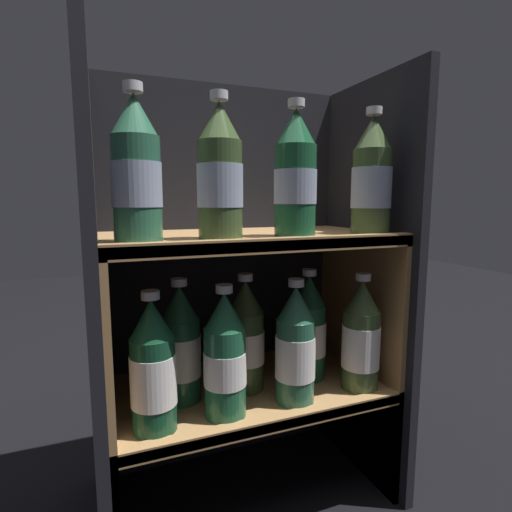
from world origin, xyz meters
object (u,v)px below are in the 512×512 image
object	(u,v)px
bottle_lower_back_1	(246,338)
bottle_upper_front_0	(136,173)
bottle_lower_back_2	(308,330)
bottle_lower_front_0	(153,370)
bottle_lower_front_2	(295,348)
bottle_upper_front_1	(220,176)
bottle_lower_front_1	(225,358)
bottle_upper_front_2	(295,177)
bottle_lower_back_0	(181,347)
bottle_upper_front_3	(372,179)
bottle_lower_front_3	(361,338)

from	to	relation	value
bottle_lower_back_1	bottle_upper_front_0	bearing A→B (deg)	-157.96
bottle_lower_back_2	bottle_lower_front_0	bearing A→B (deg)	-166.03
bottle_lower_front_0	bottle_lower_front_2	world-z (taller)	same
bottle_upper_front_1	bottle_lower_front_1	distance (m)	0.32
bottle_upper_front_2	bottle_lower_back_0	world-z (taller)	bottle_upper_front_2
bottle_lower_front_0	bottle_lower_back_0	xyz separation A→B (m)	(0.06, 0.08, 0.00)
bottle_lower_front_1	bottle_lower_back_1	xyz separation A→B (m)	(0.07, 0.08, -0.00)
bottle_upper_front_3	bottle_lower_back_2	bearing A→B (deg)	135.39
bottle_lower_front_0	bottle_lower_back_0	world-z (taller)	same
bottle_upper_front_2	bottle_lower_back_1	world-z (taller)	bottle_upper_front_2
bottle_lower_front_1	bottle_lower_front_0	bearing A→B (deg)	180.00
bottle_upper_front_1	bottle_lower_front_2	size ratio (longest dim) A/B	1.00
bottle_upper_front_0	bottle_upper_front_3	bearing A→B (deg)	0.00
bottle_lower_back_0	bottle_lower_front_3	bearing A→B (deg)	-13.48
bottle_upper_front_3	bottle_upper_front_0	bearing A→B (deg)	180.00
bottle_lower_back_0	bottle_upper_front_1	bearing A→B (deg)	-55.86
bottle_upper_front_0	bottle_lower_front_2	xyz separation A→B (m)	(0.28, -0.00, -0.32)
bottle_lower_front_1	bottle_lower_front_3	size ratio (longest dim) A/B	1.00
bottle_lower_front_1	bottle_lower_back_0	world-z (taller)	same
bottle_lower_front_2	bottle_upper_front_0	bearing A→B (deg)	180.00
bottle_lower_front_0	bottle_lower_front_3	xyz separation A→B (m)	(0.42, -0.00, -0.00)
bottle_lower_front_0	bottle_lower_back_2	distance (m)	0.35
bottle_lower_back_0	bottle_upper_front_3	bearing A→B (deg)	-13.10
bottle_lower_back_2	bottle_lower_back_0	bearing A→B (deg)	180.00
bottle_lower_front_2	bottle_upper_front_3	bearing A→B (deg)	0.00
bottle_lower_back_0	bottle_lower_back_1	bearing A→B (deg)	0.00
bottle_upper_front_1	bottle_lower_front_3	distance (m)	0.44
bottle_lower_back_0	bottle_lower_back_2	xyz separation A→B (m)	(0.28, -0.00, 0.00)
bottle_lower_front_3	bottle_upper_front_3	bearing A→B (deg)	0.00
bottle_upper_front_2	bottle_lower_front_2	size ratio (longest dim) A/B	1.00
bottle_lower_back_1	bottle_upper_front_2	bearing A→B (deg)	-52.38
bottle_lower_back_1	bottle_lower_front_1	bearing A→B (deg)	-129.62
bottle_lower_back_0	bottle_lower_back_2	distance (m)	0.28
bottle_lower_front_2	bottle_lower_back_1	distance (m)	0.11
bottle_upper_front_1	bottle_lower_front_2	bearing A→B (deg)	-0.00
bottle_upper_front_0	bottle_lower_front_3	size ratio (longest dim) A/B	1.00
bottle_upper_front_2	bottle_lower_front_3	xyz separation A→B (m)	(0.16, 0.00, -0.32)
bottle_lower_front_1	bottle_lower_back_0	xyz separation A→B (m)	(-0.06, 0.08, -0.00)
bottle_upper_front_0	bottle_upper_front_1	world-z (taller)	same
bottle_upper_front_0	bottle_lower_front_2	bearing A→B (deg)	-0.00
bottle_lower_front_0	bottle_lower_back_1	distance (m)	0.21
bottle_upper_front_1	bottle_upper_front_2	xyz separation A→B (m)	(0.14, -0.00, 0.00)
bottle_lower_back_1	bottle_lower_back_2	xyz separation A→B (m)	(0.15, -0.00, -0.00)
bottle_lower_back_0	bottle_lower_back_2	bearing A→B (deg)	-0.00
bottle_upper_front_1	bottle_upper_front_3	bearing A→B (deg)	0.00
bottle_upper_front_3	bottle_upper_front_1	bearing A→B (deg)	180.00
bottle_lower_back_2	bottle_lower_back_1	bearing A→B (deg)	180.00
bottle_upper_front_0	bottle_upper_front_3	distance (m)	0.44
bottle_upper_front_0	bottle_upper_front_2	size ratio (longest dim) A/B	1.00
bottle_upper_front_0	bottle_lower_back_1	xyz separation A→B (m)	(0.21, 0.08, -0.32)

